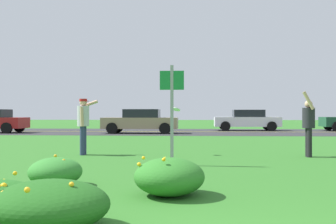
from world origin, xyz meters
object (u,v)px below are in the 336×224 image
(frisbee_white, at_px, (176,109))
(car_white_center_left, at_px, (247,120))
(person_thrower_red_cap_gray_shirt, at_px, (83,121))
(person_catcher_dark_shirt, at_px, (308,123))
(sign_post_near_path, at_px, (172,104))
(car_tan_center_right, at_px, (141,121))

(frisbee_white, height_order, car_white_center_left, car_white_center_left)
(person_thrower_red_cap_gray_shirt, distance_m, person_catcher_dark_shirt, 6.38)
(sign_post_near_path, xyz_separation_m, frisbee_white, (-0.03, 2.47, -0.09))
(person_catcher_dark_shirt, height_order, frisbee_white, person_catcher_dark_shirt)
(person_catcher_dark_shirt, height_order, car_tan_center_right, person_catcher_dark_shirt)
(person_catcher_dark_shirt, relative_size, frisbee_white, 6.78)
(sign_post_near_path, relative_size, person_catcher_dark_shirt, 1.28)
(person_thrower_red_cap_gray_shirt, bearing_deg, frisbee_white, 4.60)
(person_catcher_dark_shirt, relative_size, car_tan_center_right, 0.40)
(sign_post_near_path, height_order, car_tan_center_right, sign_post_near_path)
(person_thrower_red_cap_gray_shirt, bearing_deg, car_white_center_left, 68.55)
(person_thrower_red_cap_gray_shirt, distance_m, car_white_center_left, 18.64)
(person_thrower_red_cap_gray_shirt, height_order, car_tan_center_right, person_thrower_red_cap_gray_shirt)
(frisbee_white, bearing_deg, sign_post_near_path, -89.41)
(person_thrower_red_cap_gray_shirt, height_order, frisbee_white, person_thrower_red_cap_gray_shirt)
(sign_post_near_path, xyz_separation_m, car_tan_center_right, (-2.79, 15.20, -0.68))
(car_white_center_left, relative_size, car_tan_center_right, 1.00)
(sign_post_near_path, distance_m, person_catcher_dark_shirt, 4.26)
(sign_post_near_path, xyz_separation_m, person_catcher_dark_shirt, (3.66, 2.11, -0.47))
(person_catcher_dark_shirt, bearing_deg, car_white_center_left, 88.56)
(car_white_center_left, bearing_deg, person_thrower_red_cap_gray_shirt, -111.45)
(car_tan_center_right, bearing_deg, car_white_center_left, 32.55)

